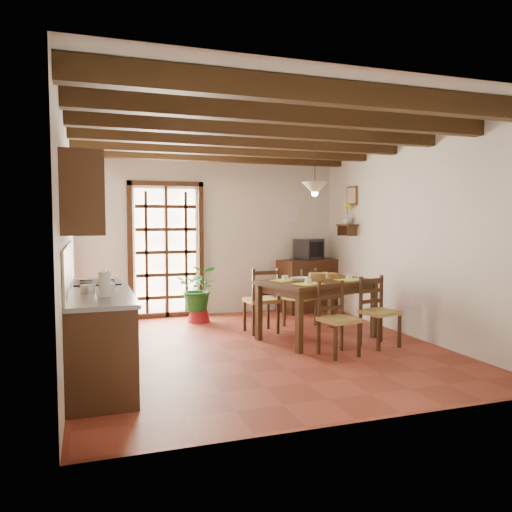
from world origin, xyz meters
name	(u,v)px	position (x,y,z in m)	size (l,w,h in m)	color
ground_plane	(259,348)	(0.00, 0.00, 0.00)	(5.00, 5.00, 0.00)	maroon
room_shell	(259,205)	(0.00, 0.00, 1.82)	(4.52, 5.02, 2.81)	silver
ceiling_beams	(259,135)	(0.00, 0.00, 2.69)	(4.50, 4.34, 0.20)	black
french_door	(166,248)	(-0.80, 2.45, 1.18)	(1.26, 0.11, 2.32)	white
kitchen_counter	(99,332)	(-1.96, -0.60, 0.47)	(0.64, 2.25, 1.38)	#321D0F
upper_cabinet	(83,195)	(-2.08, -1.30, 1.85)	(0.35, 0.80, 0.70)	#321D0F
range_hood	(86,211)	(-2.05, -0.05, 1.73)	(0.38, 0.60, 0.54)	white
counter_items	(98,284)	(-1.95, -0.51, 0.96)	(0.50, 1.43, 0.25)	black
dining_table	(317,288)	(0.92, 0.20, 0.71)	(1.72, 1.37, 0.81)	#3A2513
chair_near_left	(338,333)	(0.79, -0.64, 0.28)	(0.47, 0.45, 0.88)	#A88F47
chair_near_right	(379,325)	(1.51, -0.41, 0.28)	(0.48, 0.47, 0.90)	#A88F47
chair_far_left	(261,312)	(0.33, 0.82, 0.30)	(0.46, 0.44, 0.95)	#A88F47
chair_far_right	(301,308)	(1.05, 1.05, 0.28)	(0.56, 0.55, 0.90)	#A88F47
table_setting	(317,273)	(0.92, 0.20, 0.91)	(1.09, 0.73, 0.10)	#F4F727
table_bowl	(300,279)	(0.65, 0.17, 0.84)	(0.22, 0.22, 0.05)	white
sideboard	(308,285)	(1.72, 2.23, 0.47)	(1.09, 0.49, 0.93)	#321D0F
crt_tv	(309,249)	(1.72, 2.22, 1.12)	(0.53, 0.52, 0.36)	black
fuse_box	(292,214)	(1.50, 2.48, 1.75)	(0.25, 0.03, 0.32)	white
plant_pot	(199,315)	(-0.38, 1.87, 0.11)	(0.36, 0.36, 0.22)	maroon
potted_plant	(199,287)	(-0.38, 1.87, 0.57)	(1.72, 1.47, 1.91)	#144C19
wall_shelf	(347,227)	(2.14, 1.60, 1.51)	(0.20, 0.42, 0.20)	#321D0F
shelf_vase	(347,219)	(2.14, 1.60, 1.65)	(0.15, 0.15, 0.15)	#B2BFB2
shelf_flowers	(347,207)	(2.14, 1.60, 1.86)	(0.14, 0.14, 0.36)	#F4F727
framed_picture	(352,196)	(2.22, 1.60, 2.05)	(0.03, 0.32, 0.32)	brown
pendant_lamp	(315,187)	(0.92, 0.30, 2.08)	(0.36, 0.36, 0.84)	black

